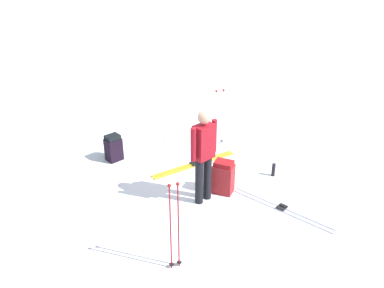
{
  "coord_description": "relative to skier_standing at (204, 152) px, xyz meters",
  "views": [
    {
      "loc": [
        0.42,
        6.72,
        4.14
      ],
      "look_at": [
        0.0,
        0.0,
        0.7
      ],
      "focal_mm": 37.96,
      "sensor_mm": 36.0,
      "label": 1
    }
  ],
  "objects": [
    {
      "name": "ski_pair_near",
      "position": [
        0.07,
        -1.24,
        -0.94
      ],
      "size": [
        1.76,
        1.08,
        0.05
      ],
      "color": "#AE9C24",
      "rests_on": "ground_plane"
    },
    {
      "name": "ski_pair_far",
      "position": [
        -1.32,
        0.35,
        -0.94
      ],
      "size": [
        1.49,
        1.43,
        0.05
      ],
      "color": "silver",
      "rests_on": "ground_plane"
    },
    {
      "name": "skier_standing",
      "position": [
        0.0,
        0.0,
        0.0
      ],
      "size": [
        0.46,
        0.4,
        1.7
      ],
      "color": "black",
      "rests_on": "ground_plane"
    },
    {
      "name": "ski_poles_planted_far",
      "position": [
        0.53,
        1.6,
        -0.19
      ],
      "size": [
        0.18,
        0.1,
        1.39
      ],
      "color": "maroon",
      "rests_on": "ground_plane"
    },
    {
      "name": "ground_plane",
      "position": [
        0.14,
        -0.81,
        -0.95
      ],
      "size": [
        80.0,
        80.0,
        0.0
      ],
      "primitive_type": "plane",
      "color": "white"
    },
    {
      "name": "backpack_large_dark",
      "position": [
        -0.38,
        -0.24,
        -0.65
      ],
      "size": [
        0.44,
        0.4,
        0.63
      ],
      "color": "maroon",
      "rests_on": "ground_plane"
    },
    {
      "name": "thermos_bottle",
      "position": [
        -1.43,
        -0.73,
        -0.82
      ],
      "size": [
        0.07,
        0.07,
        0.26
      ],
      "primitive_type": "cylinder",
      "color": "black",
      "rests_on": "ground_plane"
    },
    {
      "name": "backpack_bright",
      "position": [
        1.72,
        -1.57,
        -0.68
      ],
      "size": [
        0.4,
        0.39,
        0.56
      ],
      "color": "black",
      "rests_on": "ground_plane"
    },
    {
      "name": "ski_poles_planted_near",
      "position": [
        -0.53,
        -2.15,
        -0.24
      ],
      "size": [
        0.23,
        0.12,
        1.28
      ],
      "color": "#ACBAC2",
      "rests_on": "ground_plane"
    }
  ]
}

